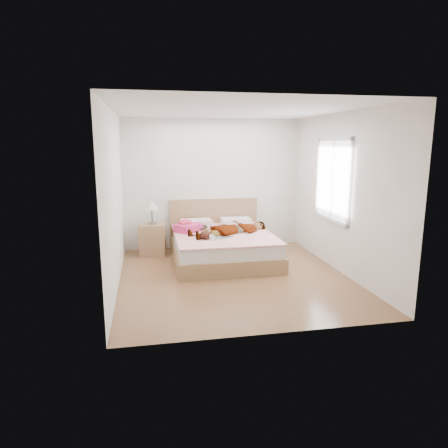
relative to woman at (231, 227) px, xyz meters
name	(u,v)px	position (x,y,z in m)	size (l,w,h in m)	color
ground	(234,277)	(-0.15, -0.95, -0.62)	(4.00, 4.00, 0.00)	#4D2918
woman	(231,227)	(0.00, 0.00, 0.00)	(0.60, 1.59, 0.22)	white
hair	(197,227)	(-0.57, 0.45, -0.07)	(0.42, 0.52, 0.08)	black
phone	(201,221)	(-0.50, 0.40, 0.06)	(0.04, 0.09, 0.01)	silver
room_shell	(333,180)	(1.63, -0.65, 0.88)	(4.00, 4.00, 4.00)	white
bed	(222,245)	(-0.15, 0.08, -0.34)	(1.80, 2.08, 1.00)	olive
towel	(187,226)	(-0.77, 0.27, -0.02)	(0.56, 0.55, 0.23)	#DD3C7F
magazine	(219,237)	(-0.27, -0.33, -0.10)	(0.50, 0.42, 0.02)	white
coffee_mug	(212,237)	(-0.43, -0.47, -0.07)	(0.11, 0.09, 0.09)	white
plush_toy	(205,235)	(-0.53, -0.37, -0.04)	(0.22, 0.28, 0.14)	black
nightstand	(153,237)	(-1.40, 0.66, -0.27)	(0.53, 0.49, 1.05)	#915F42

